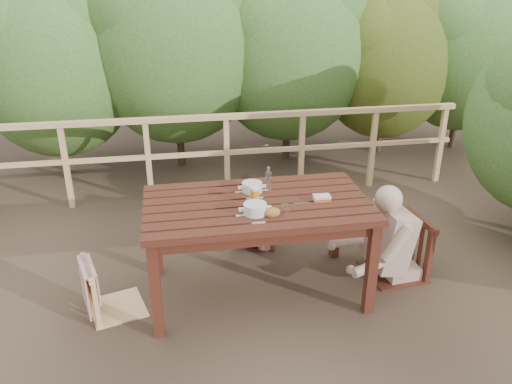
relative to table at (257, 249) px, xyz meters
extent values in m
plane|color=brown|center=(0.00, 0.00, -0.41)|extent=(60.00, 60.00, 0.00)
cube|color=#401C12|center=(0.00, 0.00, 0.00)|extent=(1.78, 1.00, 0.82)
cube|color=#E7B37A|center=(-1.16, -0.05, 0.02)|extent=(0.53, 0.53, 0.86)
cube|color=#401C12|center=(0.13, 0.89, 0.06)|extent=(0.60, 0.60, 0.95)
cube|color=#401C12|center=(1.25, 0.06, 0.09)|extent=(0.54, 0.54, 1.00)
cube|color=#E7B37A|center=(0.00, 2.00, 0.09)|extent=(5.60, 0.10, 1.01)
cylinder|color=white|center=(-0.05, -0.21, 0.46)|extent=(0.30, 0.30, 0.10)
cylinder|color=white|center=(0.00, 0.21, 0.46)|extent=(0.28, 0.28, 0.09)
ellipsoid|color=#AC7732|center=(0.07, -0.25, 0.45)|extent=(0.13, 0.10, 0.08)
cylinder|color=gold|center=(-0.02, -0.02, 0.49)|extent=(0.08, 0.08, 0.15)
cylinder|color=silver|center=(0.13, 0.20, 0.52)|extent=(0.05, 0.05, 0.22)
cylinder|color=silver|center=(0.17, -0.23, 0.45)|extent=(0.07, 0.07, 0.08)
cube|color=white|center=(0.51, -0.06, 0.44)|extent=(0.14, 0.10, 0.06)
camera|label=1|loc=(-0.64, -3.57, 2.12)|focal=35.69mm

